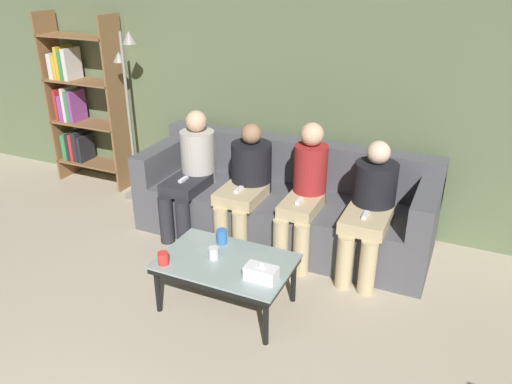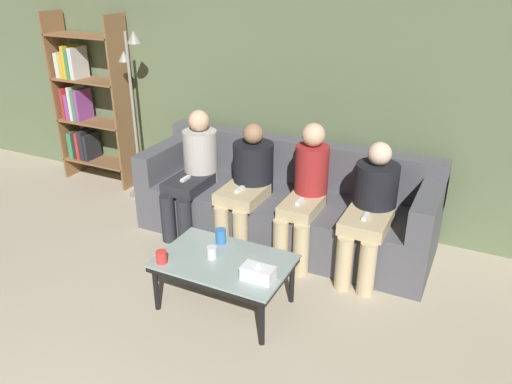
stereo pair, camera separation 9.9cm
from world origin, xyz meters
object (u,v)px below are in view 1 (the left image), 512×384
Objects in this scene: cup_near_left at (163,258)px; seated_person_mid_right at (305,190)px; coffee_table at (226,265)px; seated_person_right_end at (370,204)px; standing_lamp at (129,100)px; cup_near_right at (214,253)px; cup_far_center at (222,237)px; couch at (283,204)px; seated_person_mid_left at (246,180)px; tissue_box at (261,273)px; seated_person_left_end at (192,169)px; bookshelf at (79,105)px.

seated_person_mid_right is (0.64, 1.17, 0.17)m from cup_near_left.
seated_person_right_end is at bearing 49.34° from coffee_table.
cup_near_left is 2.16m from standing_lamp.
cup_near_right is 0.79× the size of cup_far_center.
cup_near_right is at bearing -133.27° from seated_person_right_end.
seated_person_mid_right is (0.26, 0.94, 0.26)m from coffee_table.
coffee_table is at bearing -36.48° from standing_lamp.
couch is 0.44m from seated_person_mid_left.
seated_person_mid_left is 1.00× the size of seated_person_right_end.
couch is 2.46× the size of seated_person_mid_left.
seated_person_mid_left is at bearing 120.04° from tissue_box.
coffee_table is 0.88× the size of seated_person_right_end.
standing_lamp is at bearing 171.96° from seated_person_right_end.
seated_person_mid_right is at bearing -39.04° from couch.
tissue_box is at bearing -114.59° from seated_person_right_end.
coffee_table is 1.26m from seated_person_right_end.
standing_lamp is at bearing 132.21° from cup_near_left.
seated_person_left_end is (-0.75, 0.96, 0.17)m from cup_near_right.
couch is 12.09× the size of tissue_box.
seated_person_left_end is (-1.17, 1.06, 0.16)m from tissue_box.
tissue_box is at bearing -59.96° from seated_person_mid_left.
couch is 1.17m from coffee_table.
seated_person_mid_left is 1.10m from seated_person_right_end.
tissue_box is 1.17m from seated_person_right_end.
standing_lamp reaches higher than coffee_table.
seated_person_mid_right is at bearing 93.66° from tissue_box.
cup_near_left is 0.79× the size of cup_far_center.
cup_near_right is at bearing 36.07° from cup_near_left.
seated_person_mid_left is at bearing 101.64° from cup_near_right.
standing_lamp is (-1.63, 1.11, 0.62)m from cup_far_center.
seated_person_right_end is (1.10, -0.01, -0.00)m from seated_person_mid_left.
seated_person_left_end is 0.98× the size of seated_person_mid_right.
seated_person_left_end is at bearing -164.98° from couch.
seated_person_right_end is at bearing -0.03° from seated_person_left_end.
couch is 1.52× the size of standing_lamp.
seated_person_mid_left is at bearing -12.12° from bookshelf.
seated_person_mid_left reaches higher than cup_near_left.
seated_person_mid_left is (2.29, -0.49, -0.31)m from bookshelf.
bookshelf is (-2.91, 1.56, 0.45)m from tissue_box.
seated_person_mid_left reaches higher than coffee_table.
bookshelf is (-2.45, 1.25, 0.45)m from cup_far_center.
couch is 0.90m from seated_person_right_end.
bookshelf is at bearing 150.74° from coffee_table.
standing_lamp reaches higher than cup_near_left.
standing_lamp reaches higher than seated_person_mid_right.
bookshelf reaches higher than seated_person_right_end.
tissue_box is at bearing -34.11° from standing_lamp.
bookshelf reaches higher than cup_near_left.
standing_lamp reaches higher than cup_near_right.
coffee_table is 1.03m from seated_person_mid_left.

